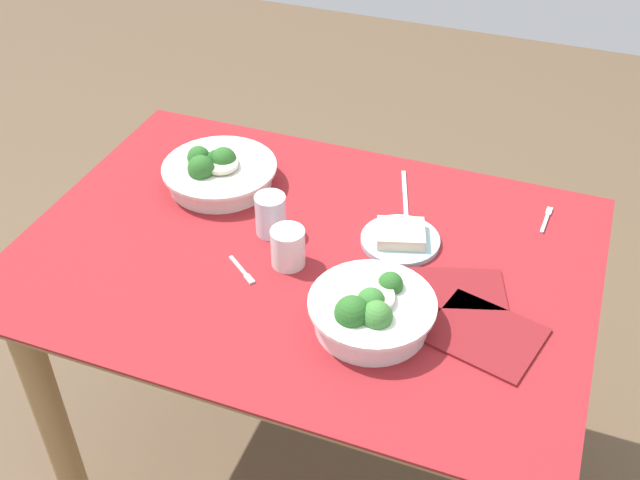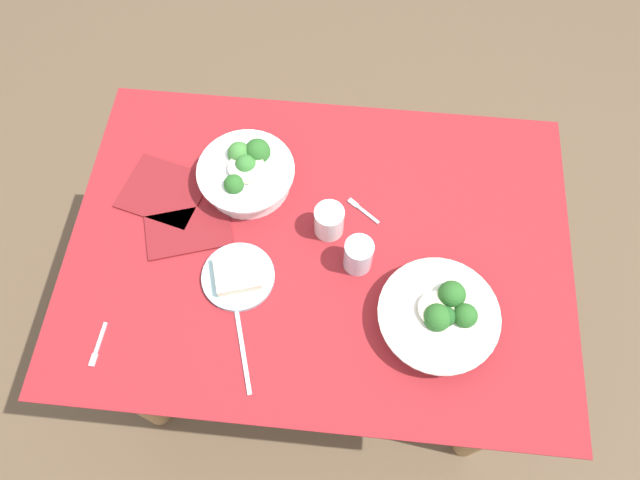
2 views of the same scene
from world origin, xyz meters
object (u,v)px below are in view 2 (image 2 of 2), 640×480
broccoli_bowl_near (247,173)px  water_glass_side (329,221)px  table_knife_left (243,352)px  napkin_folded_upper (189,231)px  napkin_folded_lower (163,191)px  broccoli_bowl_far (439,316)px  fork_by_far_bowl (362,210)px  bread_side_plate (238,275)px  fork_by_near_bowl (98,346)px  water_glass_center (358,255)px

broccoli_bowl_near → water_glass_side: (-0.22, 0.12, 0.00)m
table_knife_left → napkin_folded_upper: (0.18, -0.29, 0.00)m
napkin_folded_upper → napkin_folded_lower: bearing=-50.6°
broccoli_bowl_far → fork_by_far_bowl: (0.19, -0.27, -0.03)m
broccoli_bowl_near → bread_side_plate: (-0.02, 0.27, -0.03)m
broccoli_bowl_far → napkin_folded_lower: size_ratio=1.36×
broccoli_bowl_far → bread_side_plate: (0.47, -0.06, -0.02)m
bread_side_plate → table_knife_left: bread_side_plate is taller
bread_side_plate → fork_by_near_bowl: 0.35m
fork_by_far_bowl → fork_by_near_bowl: (0.57, 0.41, -0.00)m
broccoli_bowl_far → fork_by_near_bowl: 0.77m
broccoli_bowl_far → fork_by_far_bowl: bearing=-55.2°
broccoli_bowl_far → fork_by_near_bowl: bearing=10.1°
fork_by_far_bowl → broccoli_bowl_near: bearing=26.2°
fork_by_near_bowl → napkin_folded_lower: (-0.06, -0.41, 0.00)m
water_glass_center → napkin_folded_upper: (0.42, -0.05, -0.04)m
fork_by_far_bowl → napkin_folded_upper: (0.42, 0.10, 0.00)m
water_glass_center → table_knife_left: size_ratio=0.49×
broccoli_bowl_near → napkin_folded_upper: size_ratio=1.18×
broccoli_bowl_far → napkin_folded_lower: bearing=-21.6°
bread_side_plate → napkin_folded_upper: bearing=-37.7°
broccoli_bowl_far → table_knife_left: size_ratio=1.41×
napkin_folded_lower → water_glass_side: bearing=171.3°
broccoli_bowl_near → fork_by_near_bowl: size_ratio=2.40×
water_glass_center → napkin_folded_upper: size_ratio=0.46×
fork_by_far_bowl → fork_by_near_bowl: size_ratio=0.84×
fork_by_near_bowl → bread_side_plate: bearing=127.7°
table_knife_left → napkin_folded_lower: napkin_folded_lower is taller
table_knife_left → broccoli_bowl_near: bearing=-10.5°
napkin_folded_lower → bread_side_plate: bearing=136.7°
bread_side_plate → table_knife_left: 0.18m
broccoli_bowl_far → napkin_folded_upper: 0.63m
napkin_folded_lower → fork_by_far_bowl: bearing=179.4°
water_glass_side → napkin_folded_upper: 0.35m
fork_by_near_bowl → table_knife_left: 0.33m
napkin_folded_lower → broccoli_bowl_far: bearing=158.4°
water_glass_center → water_glass_side: 0.11m
bread_side_plate → napkin_folded_lower: bread_side_plate is taller
water_glass_side → fork_by_near_bowl: (0.49, 0.35, -0.04)m
water_glass_center → fork_by_far_bowl: size_ratio=1.11×
water_glass_center → napkin_folded_lower: water_glass_center is taller
water_glass_center → fork_by_far_bowl: (-0.00, -0.15, -0.04)m
bread_side_plate → table_knife_left: (-0.04, 0.18, -0.01)m
fork_by_near_bowl → water_glass_center: bearing=118.1°
broccoli_bowl_far → napkin_folded_upper: (0.61, -0.17, -0.03)m
water_glass_center → fork_by_near_bowl: (0.56, 0.26, -0.04)m
water_glass_center → table_knife_left: (0.24, 0.24, -0.05)m
table_knife_left → napkin_folded_upper: size_ratio=0.93×
broccoli_bowl_far → water_glass_center: (0.19, -0.13, 0.01)m
napkin_folded_upper → broccoli_bowl_near: bearing=-128.3°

